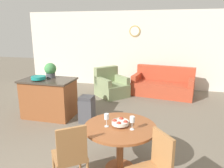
{
  "coord_description": "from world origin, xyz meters",
  "views": [
    {
      "loc": [
        1.3,
        -1.85,
        2.12
      ],
      "look_at": [
        0.16,
        2.62,
        0.93
      ],
      "focal_mm": 35.0,
      "sensor_mm": 36.0,
      "label": 1
    }
  ],
  "objects": [
    {
      "name": "dining_chair_near_right",
      "position": [
        1.22,
        0.46,
        0.51
      ],
      "size": [
        0.59,
        0.59,
        0.93
      ],
      "rotation": [
        0.0,
        0.0,
        8.52
      ],
      "color": "#9E6B3D",
      "rests_on": "ground_plane"
    },
    {
      "name": "dining_chair_near_left",
      "position": [
        0.14,
        0.49,
        0.51
      ],
      "size": [
        0.59,
        0.59,
        0.93
      ],
      "rotation": [
        0.0,
        0.0,
        6.95
      ],
      "color": "#9E6B3D",
      "rests_on": "ground_plane"
    },
    {
      "name": "wine_glass_right",
      "position": [
        0.88,
        0.95,
        0.87
      ],
      "size": [
        0.07,
        0.07,
        0.2
      ],
      "color": "silver",
      "rests_on": "dining_table"
    },
    {
      "name": "fruit_bowl",
      "position": [
        0.69,
        1.01,
        0.78
      ],
      "size": [
        0.25,
        0.25,
        0.1
      ],
      "color": "silver",
      "rests_on": "dining_table"
    },
    {
      "name": "trash_bin",
      "position": [
        -0.43,
        2.56,
        0.31
      ],
      "size": [
        0.31,
        0.32,
        0.62
      ],
      "color": "#47474C",
      "rests_on": "ground_plane"
    },
    {
      "name": "teal_bowl",
      "position": [
        -1.59,
        2.52,
        0.99
      ],
      "size": [
        0.33,
        0.33,
        0.09
      ],
      "color": "teal",
      "rests_on": "kitchen_island"
    },
    {
      "name": "dining_table",
      "position": [
        0.69,
        1.02,
        0.56
      ],
      "size": [
        1.06,
        1.06,
        0.73
      ],
      "color": "brown",
      "rests_on": "ground_plane"
    },
    {
      "name": "armchair",
      "position": [
        -0.4,
        4.64,
        0.3
      ],
      "size": [
        1.2,
        1.2,
        0.9
      ],
      "rotation": [
        0.0,
        0.0,
        0.84
      ],
      "color": "gray",
      "rests_on": "ground_plane"
    },
    {
      "name": "kitchen_island",
      "position": [
        -1.43,
        2.65,
        0.47
      ],
      "size": [
        1.23,
        0.79,
        0.93
      ],
      "color": "brown",
      "rests_on": "ground_plane"
    },
    {
      "name": "wine_glass_left",
      "position": [
        0.5,
        0.95,
        0.87
      ],
      "size": [
        0.07,
        0.07,
        0.2
      ],
      "color": "silver",
      "rests_on": "dining_table"
    },
    {
      "name": "wall_back",
      "position": [
        0.0,
        5.99,
        1.35
      ],
      "size": [
        8.0,
        0.09,
        2.7
      ],
      "color": "silver",
      "rests_on": "ground_plane"
    },
    {
      "name": "couch",
      "position": [
        1.21,
        5.19,
        0.3
      ],
      "size": [
        2.01,
        1.23,
        0.89
      ],
      "rotation": [
        0.0,
        0.0,
        -0.15
      ],
      "color": "#B24228",
      "rests_on": "ground_plane"
    },
    {
      "name": "potted_plant",
      "position": [
        -1.45,
        2.84,
        1.12
      ],
      "size": [
        0.28,
        0.28,
        0.36
      ],
      "color": "#4C4C51",
      "rests_on": "kitchen_island"
    }
  ]
}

